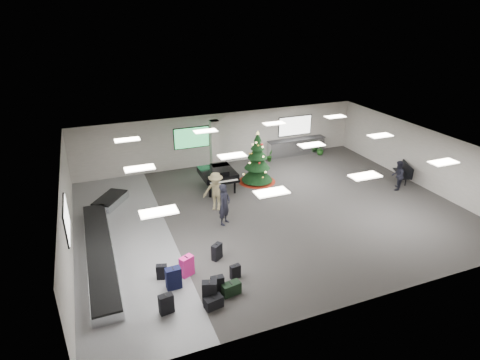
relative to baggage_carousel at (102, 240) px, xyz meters
name	(u,v)px	position (x,y,z in m)	size (l,w,h in m)	color
ground	(271,211)	(7.84, 0.08, -0.21)	(18.00, 18.00, 0.00)	#33302E
room_envelope	(259,163)	(7.46, 0.75, 2.12)	(18.02, 14.02, 3.21)	#ABA69C
baggage_carousel	(102,240)	(0.00, 0.00, 0.00)	(2.28, 9.71, 0.43)	silver
service_counter	(296,147)	(12.84, 6.73, 0.33)	(4.05, 0.65, 1.08)	silver
suitcase_0	(210,292)	(3.12, -4.99, 0.18)	(0.57, 0.42, 0.81)	black
suitcase_1	(217,285)	(3.49, -4.70, 0.13)	(0.45, 0.25, 0.71)	black
pink_suitcase	(187,266)	(2.77, -3.32, 0.19)	(0.58, 0.48, 0.82)	#F01F86
suitcase_3	(217,252)	(4.13, -2.74, 0.12)	(0.50, 0.46, 0.69)	black
navy_suitcase	(173,278)	(2.15, -3.86, 0.20)	(0.55, 0.33, 0.85)	black
suitcase_5	(166,304)	(1.65, -5.00, 0.14)	(0.50, 0.32, 0.72)	black
green_duffel	(231,289)	(3.92, -4.90, 0.01)	(0.71, 0.43, 0.46)	black
suitcase_7	(235,272)	(4.37, -4.13, 0.06)	(0.41, 0.26, 0.57)	black
suitcase_8	(162,272)	(1.87, -3.18, 0.08)	(0.43, 0.32, 0.59)	black
black_duffel	(214,302)	(3.15, -5.33, -0.01)	(0.66, 0.44, 0.42)	black
christmas_tree	(257,165)	(8.63, 3.60, 0.81)	(2.10, 2.10, 2.99)	maroon
grand_piano	(218,174)	(6.24, 3.36, 0.70)	(1.79, 2.27, 1.29)	black
bench	(404,171)	(16.41, 0.66, 0.37)	(1.16, 1.71, 1.03)	black
traveler_a	(224,204)	(5.35, -0.22, 0.77)	(0.72, 0.47, 1.96)	black
traveler_b	(216,191)	(5.42, 1.25, 0.75)	(1.25, 0.72, 1.93)	#93845A
traveler_bench	(398,175)	(15.22, -0.13, 0.60)	(0.79, 0.62, 1.63)	black
potted_plant_left	(270,156)	(10.69, 6.26, 0.15)	(0.40, 0.32, 0.73)	#143F14
potted_plant_right	(320,149)	(14.32, 6.09, 0.19)	(0.45, 0.45, 0.81)	#143F14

